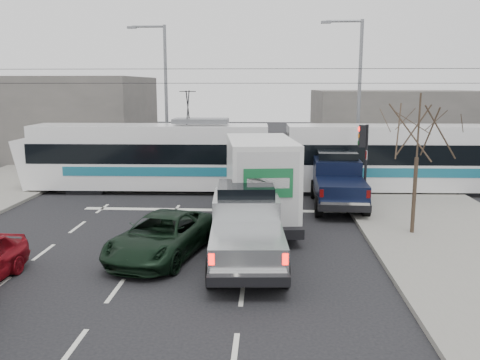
# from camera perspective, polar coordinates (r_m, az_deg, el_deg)

# --- Properties ---
(ground) EXTENTS (120.00, 120.00, 0.00)m
(ground) POSITION_cam_1_polar(r_m,az_deg,el_deg) (16.67, -5.13, -8.38)
(ground) COLOR black
(ground) RESTS_ON ground
(sidewalk_right) EXTENTS (6.00, 60.00, 0.15)m
(sidewalk_right) POSITION_cam_1_polar(r_m,az_deg,el_deg) (17.77, 25.26, -7.92)
(sidewalk_right) COLOR gray
(sidewalk_right) RESTS_ON ground
(rails) EXTENTS (60.00, 1.60, 0.03)m
(rails) POSITION_cam_1_polar(r_m,az_deg,el_deg) (26.26, -2.01, -1.26)
(rails) COLOR #33302D
(rails) RESTS_ON ground
(building_left) EXTENTS (14.00, 10.00, 6.00)m
(building_left) POSITION_cam_1_polar(r_m,az_deg,el_deg) (41.06, -20.43, 6.59)
(building_left) COLOR slate
(building_left) RESTS_ON ground
(building_right) EXTENTS (12.00, 10.00, 5.00)m
(building_right) POSITION_cam_1_polar(r_m,az_deg,el_deg) (40.85, 16.93, 6.08)
(building_right) COLOR slate
(building_right) RESTS_ON ground
(bare_tree) EXTENTS (2.40, 2.40, 5.00)m
(bare_tree) POSITION_cam_1_polar(r_m,az_deg,el_deg) (18.91, 19.39, 5.10)
(bare_tree) COLOR #47382B
(bare_tree) RESTS_ON ground
(traffic_signal) EXTENTS (0.44, 0.44, 3.60)m
(traffic_signal) POSITION_cam_1_polar(r_m,az_deg,el_deg) (22.63, 13.69, 3.53)
(traffic_signal) COLOR black
(traffic_signal) RESTS_ON ground
(street_lamp_near) EXTENTS (2.38, 0.25, 9.00)m
(street_lamp_near) POSITION_cam_1_polar(r_m,az_deg,el_deg) (30.00, 12.90, 9.79)
(street_lamp_near) COLOR slate
(street_lamp_near) RESTS_ON ground
(street_lamp_far) EXTENTS (2.38, 0.25, 9.00)m
(street_lamp_far) POSITION_cam_1_polar(r_m,az_deg,el_deg) (32.26, -8.64, 9.97)
(street_lamp_far) COLOR slate
(street_lamp_far) RESTS_ON ground
(catenary) EXTENTS (60.00, 0.20, 7.00)m
(catenary) POSITION_cam_1_polar(r_m,az_deg,el_deg) (25.74, -2.07, 7.20)
(catenary) COLOR black
(catenary) RESTS_ON ground
(tram) EXTENTS (25.02, 3.16, 5.10)m
(tram) POSITION_cam_1_polar(r_m,az_deg,el_deg) (26.00, 4.10, 2.62)
(tram) COLOR white
(tram) RESTS_ON ground
(silver_pickup) EXTENTS (2.52, 6.30, 2.24)m
(silver_pickup) POSITION_cam_1_polar(r_m,az_deg,el_deg) (15.99, 0.70, -4.99)
(silver_pickup) COLOR black
(silver_pickup) RESTS_ON ground
(box_truck) EXTENTS (3.17, 7.10, 3.43)m
(box_truck) POSITION_cam_1_polar(r_m,az_deg,el_deg) (19.77, 2.15, -0.23)
(box_truck) COLOR black
(box_truck) RESTS_ON ground
(navy_pickup) EXTENTS (2.39, 5.75, 2.39)m
(navy_pickup) POSITION_cam_1_polar(r_m,az_deg,el_deg) (23.41, 10.91, 0.00)
(navy_pickup) COLOR black
(navy_pickup) RESTS_ON ground
(green_car) EXTENTS (3.30, 5.28, 1.36)m
(green_car) POSITION_cam_1_polar(r_m,az_deg,el_deg) (16.47, -8.78, -6.22)
(green_car) COLOR black
(green_car) RESTS_ON ground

